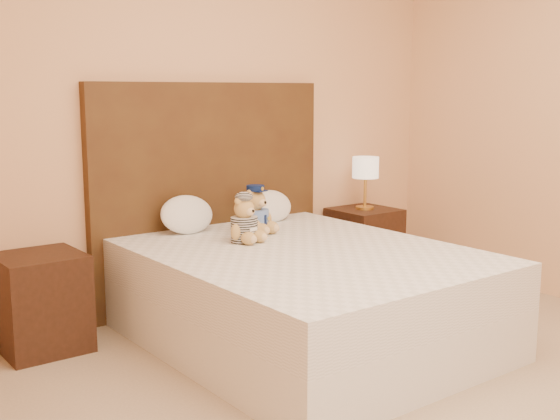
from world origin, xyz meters
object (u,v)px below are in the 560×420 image
object	(u,v)px
teddy_prisoner	(244,219)
nightstand_left	(41,302)
teddy_police	(256,210)
pillow_right	(271,204)
lamp	(366,170)
nightstand_right	(364,244)
bed	(304,296)
pillow_left	(187,213)

from	to	relation	value
teddy_prisoner	nightstand_left	bearing A→B (deg)	148.56
nightstand_left	teddy_police	size ratio (longest dim) A/B	1.81
pillow_right	teddy_police	bearing A→B (deg)	-139.76
nightstand_left	lamp	distance (m)	2.56
nightstand_right	nightstand_left	bearing A→B (deg)	180.00
bed	lamp	xyz separation A→B (m)	(1.25, 0.80, 0.57)
teddy_police	lamp	bearing A→B (deg)	-3.37
nightstand_right	teddy_prisoner	bearing A→B (deg)	-163.52
teddy_police	pillow_right	distance (m)	0.43
nightstand_right	teddy_police	distance (m)	1.30
teddy_police	pillow_left	world-z (taller)	teddy_police
pillow_right	bed	bearing A→B (deg)	-114.49
nightstand_right	pillow_right	xyz separation A→B (m)	(-0.87, 0.03, 0.39)
teddy_prisoner	pillow_left	xyz separation A→B (m)	(-0.14, 0.44, -0.01)
nightstand_left	teddy_police	xyz separation A→B (m)	(1.30, -0.25, 0.43)
bed	lamp	bearing A→B (deg)	32.62
nightstand_left	teddy_prisoner	bearing A→B (deg)	-20.72
pillow_left	lamp	bearing A→B (deg)	-1.12
bed	nightstand_right	size ratio (longest dim) A/B	3.64
teddy_police	pillow_right	size ratio (longest dim) A/B	0.92
teddy_prisoner	pillow_left	distance (m)	0.47
pillow_left	pillow_right	world-z (taller)	pillow_left
bed	pillow_right	bearing A→B (deg)	65.51
nightstand_left	pillow_right	xyz separation A→B (m)	(1.63, 0.03, 0.39)
nightstand_right	lamp	size ratio (longest dim) A/B	1.38
pillow_left	nightstand_right	bearing A→B (deg)	-1.12
teddy_prisoner	lamp	bearing A→B (deg)	5.75
nightstand_right	pillow_left	world-z (taller)	pillow_left
lamp	teddy_prisoner	distance (m)	1.47
bed	pillow_right	size ratio (longest dim) A/B	6.04
teddy_prisoner	pillow_right	xyz separation A→B (m)	(0.53, 0.44, -0.02)
nightstand_right	teddy_prisoner	world-z (taller)	teddy_prisoner
nightstand_left	pillow_right	distance (m)	1.67
teddy_police	teddy_prisoner	bearing A→B (deg)	-155.60
bed	pillow_left	distance (m)	0.97
teddy_prisoner	pillow_right	size ratio (longest dim) A/B	0.84
nightstand_left	teddy_police	distance (m)	1.39
bed	lamp	distance (m)	1.59
bed	teddy_prisoner	xyz separation A→B (m)	(-0.15, 0.39, 0.41)
pillow_left	pillow_right	size ratio (longest dim) A/B	1.11
nightstand_left	lamp	xyz separation A→B (m)	(2.50, 0.00, 0.57)
nightstand_right	lamp	distance (m)	0.57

